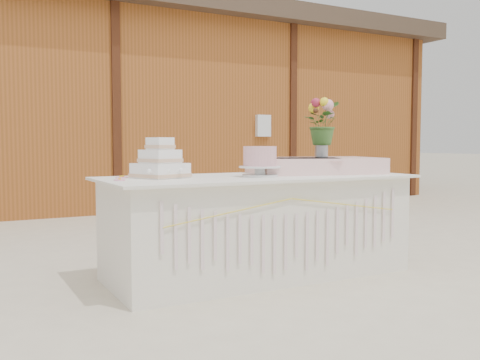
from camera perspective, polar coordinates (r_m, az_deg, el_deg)
name	(u,v)px	position (r m, az deg, el deg)	size (l,w,h in m)	color
ground	(258,275)	(4.22, 1.96, -10.05)	(80.00, 80.00, 0.00)	beige
barn	(85,105)	(9.77, -16.25, 7.67)	(12.60, 4.60, 3.30)	brown
cake_table	(259,225)	(4.14, 2.01, -4.86)	(2.40, 1.00, 0.77)	white
wedding_cake	(160,164)	(3.89, -8.50, 1.67)	(0.42, 0.42, 0.29)	white
pink_cake_stand	(260,160)	(3.99, 2.13, 2.17)	(0.32, 0.32, 0.23)	silver
satin_runner	(315,166)	(4.47, 8.00, 1.54)	(1.04, 0.60, 0.13)	beige
flower_vase	(321,148)	(4.57, 8.67, 3.36)	(0.11, 0.11, 0.15)	#B2B3B7
bouquet	(322,118)	(4.57, 8.71, 6.57)	(0.33, 0.28, 0.36)	#3B6729
loose_flowers	(119,178)	(3.79, -12.82, 0.20)	(0.15, 0.37, 0.02)	#FC9ABD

